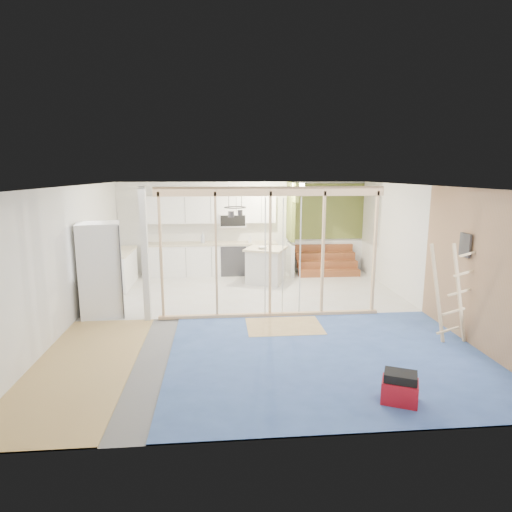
{
  "coord_description": "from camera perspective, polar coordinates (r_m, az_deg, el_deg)",
  "views": [
    {
      "loc": [
        -0.69,
        -8.14,
        2.84
      ],
      "look_at": [
        0.08,
        0.6,
        1.13
      ],
      "focal_mm": 30.0,
      "sensor_mm": 36.0,
      "label": 1
    }
  ],
  "objects": [
    {
      "name": "bowl",
      "position": [
        10.92,
        0.88,
        1.12
      ],
      "size": [
        0.28,
        0.28,
        0.06
      ],
      "primitive_type": "imported",
      "rotation": [
        0.0,
        0.0,
        0.26
      ],
      "color": "beige",
      "rests_on": "island"
    },
    {
      "name": "sheathing_panel",
      "position": [
        7.58,
        28.54,
        -2.08
      ],
      "size": [
        0.02,
        4.0,
        2.6
      ],
      "primitive_type": "cube",
      "color": "#A87E5B",
      "rests_on": "room"
    },
    {
      "name": "room",
      "position": [
        8.31,
        -0.16,
        0.32
      ],
      "size": [
        7.01,
        8.01,
        2.61
      ],
      "color": "slate",
      "rests_on": "ground"
    },
    {
      "name": "soap_bottle_a",
      "position": [
        11.94,
        -7.12,
        2.46
      ],
      "size": [
        0.14,
        0.14,
        0.31
      ],
      "primitive_type": "imported",
      "rotation": [
        0.0,
        0.0,
        -0.18
      ],
      "color": "#B3B8C7",
      "rests_on": "base_cabinets"
    },
    {
      "name": "toolbox",
      "position": [
        5.86,
        18.62,
        -16.41
      ],
      "size": [
        0.53,
        0.48,
        0.41
      ],
      "rotation": [
        0.0,
        0.0,
        -0.43
      ],
      "color": "#A20F1A",
      "rests_on": "room"
    },
    {
      "name": "base_cabinets",
      "position": [
        11.78,
        -9.38,
        -0.77
      ],
      "size": [
        4.45,
        2.24,
        0.93
      ],
      "color": "white",
      "rests_on": "room"
    },
    {
      "name": "stud_frame",
      "position": [
        8.24,
        -1.84,
        2.28
      ],
      "size": [
        4.66,
        0.14,
        2.6
      ],
      "color": "#D9B485",
      "rests_on": "room"
    },
    {
      "name": "island",
      "position": [
        11.16,
        1.32,
        -1.28
      ],
      "size": [
        1.25,
        1.25,
        0.94
      ],
      "rotation": [
        0.0,
        0.0,
        -0.4
      ],
      "color": "silver",
      "rests_on": "room"
    },
    {
      "name": "floor_overlays",
      "position": [
        8.71,
        0.3,
        -7.96
      ],
      "size": [
        7.0,
        8.0,
        0.03
      ],
      "color": "silver",
      "rests_on": "room"
    },
    {
      "name": "upper_cabinets",
      "position": [
        12.0,
        -5.75,
        6.07
      ],
      "size": [
        3.6,
        0.41,
        0.85
      ],
      "color": "white",
      "rests_on": "room"
    },
    {
      "name": "fridge",
      "position": [
        9.11,
        -19.94,
        -1.7
      ],
      "size": [
        0.98,
        0.95,
        1.88
      ],
      "rotation": [
        0.0,
        0.0,
        0.23
      ],
      "color": "white",
      "rests_on": "room"
    },
    {
      "name": "green_partition",
      "position": [
        12.26,
        7.94,
        2.0
      ],
      "size": [
        2.25,
        1.51,
        2.6
      ],
      "color": "olive",
      "rests_on": "room"
    },
    {
      "name": "pot_rack",
      "position": [
        10.07,
        -2.83,
        6.18
      ],
      "size": [
        0.52,
        0.52,
        0.72
      ],
      "color": "black",
      "rests_on": "room"
    },
    {
      "name": "ladder",
      "position": [
        7.81,
        24.57,
        -4.58
      ],
      "size": [
        0.92,
        0.08,
        1.71
      ],
      "rotation": [
        0.0,
        0.0,
        0.11
      ],
      "color": "beige",
      "rests_on": "room"
    },
    {
      "name": "ceiling_light",
      "position": [
        11.34,
        5.69,
        9.43
      ],
      "size": [
        0.32,
        0.32,
        0.08
      ],
      "primitive_type": "cylinder",
      "color": "#FFEABF",
      "rests_on": "room"
    },
    {
      "name": "soap_bottle_b",
      "position": [
        11.97,
        -0.8,
        2.3
      ],
      "size": [
        0.09,
        0.1,
        0.2
      ],
      "primitive_type": "imported",
      "rotation": [
        0.0,
        0.0,
        -0.04
      ],
      "color": "silver",
      "rests_on": "base_cabinets"
    },
    {
      "name": "electrical_panel",
      "position": [
        7.99,
        26.13,
        1.31
      ],
      "size": [
        0.04,
        0.3,
        0.4
      ],
      "primitive_type": "cube",
      "color": "#3C3C41",
      "rests_on": "room"
    }
  ]
}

